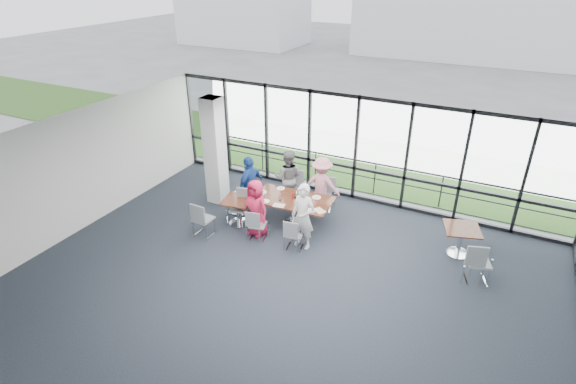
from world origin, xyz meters
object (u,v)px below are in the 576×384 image
at_px(diner_end, 250,185).
at_px(chair_main_nr, 295,234).
at_px(chair_spare_r, 479,262).
at_px(diner_near_right, 303,216).
at_px(chair_spare_la, 203,219).
at_px(chair_spare_lb, 240,208).
at_px(diner_far_left, 288,178).
at_px(diner_far_right, 322,185).
at_px(chair_main_end, 238,197).
at_px(side_table_left, 238,204).
at_px(main_table, 293,202).
at_px(diner_near_left, 256,208).
at_px(side_table_right, 462,232).
at_px(chair_main_nl, 258,225).
at_px(chair_main_fr, 323,195).
at_px(structural_column, 215,151).
at_px(chair_main_fl, 291,188).

height_order(diner_end, chair_main_nr, diner_end).
bearing_deg(chair_spare_r, diner_end, 157.43).
xyz_separation_m(diner_near_right, chair_spare_la, (-2.56, -0.71, -0.38)).
bearing_deg(chair_spare_lb, diner_far_left, -126.68).
bearing_deg(chair_spare_r, diner_far_right, 143.50).
height_order(diner_far_left, diner_far_right, diner_far_left).
distance_m(diner_near_right, diner_far_right, 1.95).
height_order(diner_near_right, chair_main_end, diner_near_right).
bearing_deg(side_table_left, main_table, 28.23).
bearing_deg(diner_near_left, diner_near_right, 12.23).
distance_m(side_table_right, chair_main_nl, 5.08).
distance_m(side_table_left, chair_spare_lb, 0.13).
height_order(chair_main_nl, chair_main_nr, chair_main_nl).
distance_m(diner_end, chair_spare_r, 6.23).
xyz_separation_m(chair_main_fr, chair_main_end, (-2.14, -1.23, 0.01)).
height_order(diner_far_right, chair_spare_r, diner_far_right).
bearing_deg(chair_main_fr, chair_spare_r, 144.76).
bearing_deg(side_table_right, chair_main_end, -173.83).
distance_m(structural_column, diner_far_right, 3.24).
height_order(chair_main_fr, chair_spare_lb, chair_spare_lb).
bearing_deg(diner_near_right, side_table_left, 179.80).
xyz_separation_m(structural_column, diner_near_left, (2.00, -1.12, -0.82)).
xyz_separation_m(chair_main_fr, chair_spare_la, (-2.29, -2.70, 0.01)).
distance_m(chair_main_nl, chair_spare_r, 5.37).
height_order(structural_column, diner_far_left, structural_column).
relative_size(chair_main_nl, chair_spare_lb, 0.84).
bearing_deg(chair_main_nl, chair_main_fr, 53.68).
distance_m(diner_near_left, chair_main_fl, 1.98).
xyz_separation_m(main_table, chair_main_fr, (0.46, 1.08, -0.17)).
distance_m(diner_near_right, chair_main_end, 2.56).
bearing_deg(side_table_left, chair_spare_r, 2.75).
relative_size(main_table, diner_near_left, 1.39).
bearing_deg(structural_column, diner_end, -8.50).
xyz_separation_m(side_table_right, chair_main_fl, (-4.89, 0.52, -0.14)).
relative_size(chair_main_fl, chair_spare_la, 1.00).
bearing_deg(diner_far_left, chair_main_nl, 76.77).
bearing_deg(chair_main_fl, diner_near_left, 72.64).
relative_size(diner_far_right, diner_end, 0.95).
height_order(main_table, side_table_right, same).
xyz_separation_m(side_table_right, chair_spare_la, (-6.17, -2.13, -0.14)).
relative_size(diner_near_right, diner_end, 1.00).
bearing_deg(main_table, side_table_left, -154.74).
bearing_deg(chair_main_fl, diner_far_right, 163.62).
xyz_separation_m(chair_spare_lb, chair_spare_r, (6.13, 0.30, -0.00)).
bearing_deg(chair_spare_la, chair_main_nr, 14.69).
height_order(diner_far_left, chair_spare_lb, diner_far_left).
relative_size(chair_main_fr, chair_spare_r, 0.96).
xyz_separation_m(structural_column, chair_spare_r, (7.47, -0.59, -1.10)).
bearing_deg(diner_end, chair_spare_lb, 12.44).
distance_m(main_table, side_table_left, 1.50).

